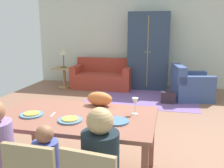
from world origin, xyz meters
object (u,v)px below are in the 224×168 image
plate_near_man (32,115)px  handbag (168,98)px  armoire (149,51)px  person_man (1,162)px  cat (100,99)px  plate_near_child (70,120)px  plate_near_woman (117,121)px  table_lamp (63,52)px  dining_table (77,121)px  wine_glass (135,103)px  armchair (190,86)px  side_table (64,74)px  couch (103,77)px

plate_near_man → handbag: bearing=66.7°
armoire → handbag: size_ratio=6.56×
person_man → cat: bearing=60.2°
plate_near_child → plate_near_woman: bearing=9.6°
plate_near_child → table_lamp: bearing=114.6°
dining_table → plate_near_child: 0.20m
wine_glass → table_lamp: table_lamp is taller
wine_glass → table_lamp: 4.71m
wine_glass → handbag: (0.35, 3.03, -0.76)m
plate_near_woman → handbag: (0.49, 3.31, -0.64)m
plate_near_man → armchair: (1.93, 3.82, -0.45)m
plate_near_woman → side_table: plate_near_woman is taller
wine_glass → couch: wine_glass is taller
plate_near_woman → handbag: bearing=81.6°
armoire → handbag: (0.59, -1.36, -0.92)m
wine_glass → cat: (-0.47, 0.22, -0.05)m
cat → couch: 4.14m
wine_glass → armchair: 3.67m
cat → couch: bearing=110.4°
couch → handbag: (1.85, -1.16, -0.17)m
dining_table → armoire: bearing=85.4°
plate_near_child → armoire: (0.37, 4.76, 0.28)m
cat → armoire: size_ratio=0.15×
wine_glass → couch: size_ratio=0.11×
person_man → armoire: 5.36m
plate_near_woman → person_man: size_ratio=0.23×
handbag → wine_glass: bearing=-96.5°
couch → side_table: 1.11m
cat → side_table: cat is taller
plate_near_man → cat: 0.81m
dining_table → person_man: 0.85m
cat → plate_near_child: bearing=-98.8°
plate_near_man → side_table: size_ratio=0.43×
dining_table → person_man: bearing=-124.5°
plate_near_child → handbag: size_ratio=0.78×
wine_glass → dining_table: bearing=-163.7°
plate_near_child → person_man: bearing=-133.0°
plate_near_woman → couch: bearing=106.9°
wine_glass → cat: 0.52m
dining_table → armchair: size_ratio=1.69×
dining_table → person_man: size_ratio=1.54×
armoire → armchair: bearing=-38.9°
person_man → armchair: bearing=66.3°
dining_table → plate_near_woman: 0.49m
dining_table → wine_glass: wine_glass is taller
armoire → couch: bearing=-170.7°
dining_table → person_man: (-0.47, -0.68, -0.18)m
dining_table → table_lamp: table_lamp is taller
plate_near_woman → armoire: (-0.10, 4.68, 0.28)m
plate_near_man → wine_glass: bearing=15.4°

